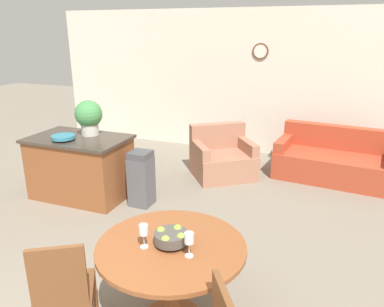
{
  "coord_description": "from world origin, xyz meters",
  "views": [
    {
      "loc": [
        1.66,
        -1.18,
        2.31
      ],
      "look_at": [
        0.16,
        2.7,
        0.93
      ],
      "focal_mm": 35.0,
      "sensor_mm": 36.0,
      "label": 1
    }
  ],
  "objects_px": {
    "dining_chair_near_left": "(63,288)",
    "teal_bowl": "(63,137)",
    "fruit_bowl": "(171,237)",
    "trash_bin": "(141,179)",
    "wine_glass_left": "(144,231)",
    "armchair": "(222,159)",
    "potted_plant": "(89,116)",
    "wine_glass_right": "(189,239)",
    "couch": "(335,162)",
    "kitchen_island": "(81,167)",
    "dining_table": "(172,263)"
  },
  "relations": [
    {
      "from": "dining_chair_near_left",
      "to": "teal_bowl",
      "type": "xyz_separation_m",
      "value": [
        -1.68,
        2.13,
        0.42
      ]
    },
    {
      "from": "fruit_bowl",
      "to": "trash_bin",
      "type": "xyz_separation_m",
      "value": [
        -1.29,
        1.87,
        -0.42
      ]
    },
    {
      "from": "kitchen_island",
      "to": "armchair",
      "type": "distance_m",
      "value": 2.25
    },
    {
      "from": "dining_chair_near_left",
      "to": "kitchen_island",
      "type": "xyz_separation_m",
      "value": [
        -1.59,
        2.31,
        -0.06
      ]
    },
    {
      "from": "potted_plant",
      "to": "fruit_bowl",
      "type": "bearing_deg",
      "value": -42.71
    },
    {
      "from": "wine_glass_right",
      "to": "kitchen_island",
      "type": "distance_m",
      "value": 3.12
    },
    {
      "from": "fruit_bowl",
      "to": "armchair",
      "type": "relative_size",
      "value": 0.21
    },
    {
      "from": "teal_bowl",
      "to": "couch",
      "type": "xyz_separation_m",
      "value": [
        3.49,
        2.23,
        -0.65
      ]
    },
    {
      "from": "wine_glass_left",
      "to": "dining_table",
      "type": "bearing_deg",
      "value": 30.1
    },
    {
      "from": "dining_chair_near_left",
      "to": "couch",
      "type": "height_order",
      "value": "dining_chair_near_left"
    },
    {
      "from": "teal_bowl",
      "to": "potted_plant",
      "type": "height_order",
      "value": "potted_plant"
    },
    {
      "from": "dining_table",
      "to": "couch",
      "type": "xyz_separation_m",
      "value": [
        1.16,
        3.86,
        -0.29
      ]
    },
    {
      "from": "fruit_bowl",
      "to": "potted_plant",
      "type": "distance_m",
      "value": 2.96
    },
    {
      "from": "wine_glass_right",
      "to": "kitchen_island",
      "type": "relative_size",
      "value": 0.14
    },
    {
      "from": "dining_chair_near_left",
      "to": "wine_glass_left",
      "type": "height_order",
      "value": "same"
    },
    {
      "from": "teal_bowl",
      "to": "armchair",
      "type": "xyz_separation_m",
      "value": [
        1.76,
        1.69,
        -0.65
      ]
    },
    {
      "from": "dining_chair_near_left",
      "to": "wine_glass_left",
      "type": "xyz_separation_m",
      "value": [
        0.47,
        0.39,
        0.36
      ]
    },
    {
      "from": "dining_chair_near_left",
      "to": "fruit_bowl",
      "type": "xyz_separation_m",
      "value": [
        0.65,
        0.5,
        0.29
      ]
    },
    {
      "from": "dining_chair_near_left",
      "to": "teal_bowl",
      "type": "height_order",
      "value": "teal_bowl"
    },
    {
      "from": "fruit_bowl",
      "to": "trash_bin",
      "type": "height_order",
      "value": "fruit_bowl"
    },
    {
      "from": "wine_glass_right",
      "to": "potted_plant",
      "type": "height_order",
      "value": "potted_plant"
    },
    {
      "from": "potted_plant",
      "to": "couch",
      "type": "bearing_deg",
      "value": 29.35
    },
    {
      "from": "wine_glass_right",
      "to": "trash_bin",
      "type": "bearing_deg",
      "value": 127.04
    },
    {
      "from": "kitchen_island",
      "to": "wine_glass_left",
      "type": "bearing_deg",
      "value": -42.96
    },
    {
      "from": "wine_glass_left",
      "to": "trash_bin",
      "type": "bearing_deg",
      "value": 119.47
    },
    {
      "from": "dining_table",
      "to": "trash_bin",
      "type": "xyz_separation_m",
      "value": [
        -1.29,
        1.87,
        -0.19
      ]
    },
    {
      "from": "teal_bowl",
      "to": "armchair",
      "type": "relative_size",
      "value": 0.26
    },
    {
      "from": "kitchen_island",
      "to": "potted_plant",
      "type": "height_order",
      "value": "potted_plant"
    },
    {
      "from": "dining_table",
      "to": "dining_chair_near_left",
      "type": "height_order",
      "value": "dining_chair_near_left"
    },
    {
      "from": "couch",
      "to": "armchair",
      "type": "distance_m",
      "value": 1.81
    },
    {
      "from": "dining_chair_near_left",
      "to": "teal_bowl",
      "type": "bearing_deg",
      "value": 96.31
    },
    {
      "from": "wine_glass_left",
      "to": "teal_bowl",
      "type": "xyz_separation_m",
      "value": [
        -2.15,
        1.73,
        0.05
      ]
    },
    {
      "from": "wine_glass_left",
      "to": "wine_glass_right",
      "type": "height_order",
      "value": "same"
    },
    {
      "from": "kitchen_island",
      "to": "teal_bowl",
      "type": "bearing_deg",
      "value": -116.23
    },
    {
      "from": "fruit_bowl",
      "to": "trash_bin",
      "type": "distance_m",
      "value": 2.31
    },
    {
      "from": "dining_chair_near_left",
      "to": "potted_plant",
      "type": "distance_m",
      "value": 2.98
    },
    {
      "from": "wine_glass_right",
      "to": "couch",
      "type": "height_order",
      "value": "wine_glass_right"
    },
    {
      "from": "wine_glass_right",
      "to": "couch",
      "type": "xyz_separation_m",
      "value": [
        0.97,
        3.95,
        -0.59
      ]
    },
    {
      "from": "kitchen_island",
      "to": "trash_bin",
      "type": "distance_m",
      "value": 0.95
    },
    {
      "from": "dining_chair_near_left",
      "to": "potted_plant",
      "type": "relative_size",
      "value": 1.87
    },
    {
      "from": "dining_chair_near_left",
      "to": "trash_bin",
      "type": "xyz_separation_m",
      "value": [
        -0.64,
        2.37,
        -0.13
      ]
    },
    {
      "from": "fruit_bowl",
      "to": "wine_glass_right",
      "type": "distance_m",
      "value": 0.22
    },
    {
      "from": "fruit_bowl",
      "to": "wine_glass_left",
      "type": "xyz_separation_m",
      "value": [
        -0.18,
        -0.1,
        0.07
      ]
    },
    {
      "from": "fruit_bowl",
      "to": "teal_bowl",
      "type": "distance_m",
      "value": 2.85
    },
    {
      "from": "wine_glass_left",
      "to": "teal_bowl",
      "type": "bearing_deg",
      "value": 141.2
    },
    {
      "from": "fruit_bowl",
      "to": "armchair",
      "type": "bearing_deg",
      "value": 99.86
    },
    {
      "from": "wine_glass_right",
      "to": "wine_glass_left",
      "type": "bearing_deg",
      "value": -177.88
    },
    {
      "from": "kitchen_island",
      "to": "teal_bowl",
      "type": "xyz_separation_m",
      "value": [
        -0.09,
        -0.19,
        0.48
      ]
    },
    {
      "from": "wine_glass_left",
      "to": "teal_bowl",
      "type": "relative_size",
      "value": 0.6
    },
    {
      "from": "teal_bowl",
      "to": "wine_glass_left",
      "type": "bearing_deg",
      "value": -38.8
    }
  ]
}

